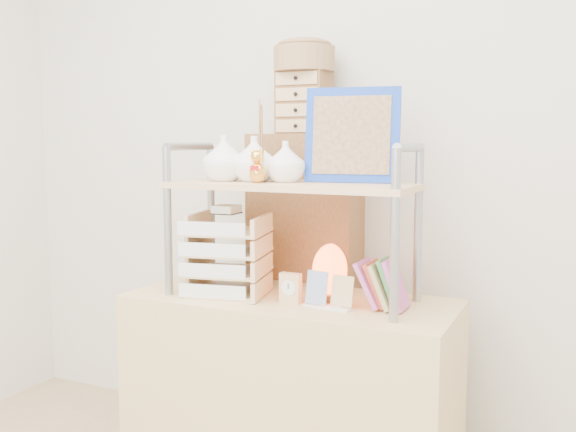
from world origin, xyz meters
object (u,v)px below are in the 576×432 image
at_px(desk, 290,396).
at_px(cabinet, 306,293).
at_px(letter_tray, 228,259).
at_px(salt_lamp, 330,271).

height_order(desk, cabinet, cabinet).
distance_m(cabinet, letter_tray, 0.48).
relative_size(desk, cabinet, 0.89).
xyz_separation_m(desk, cabinet, (-0.10, 0.37, 0.30)).
bearing_deg(letter_tray, salt_lamp, 12.82).
bearing_deg(cabinet, salt_lamp, -57.43).
height_order(desk, salt_lamp, salt_lamp).
bearing_deg(cabinet, desk, -78.10).
bearing_deg(desk, cabinet, 105.41).
distance_m(desk, letter_tray, 0.56).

